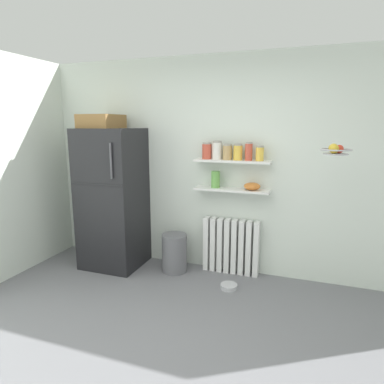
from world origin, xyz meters
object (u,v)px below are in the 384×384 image
object	(u,v)px
storage_jar_3	(238,152)
pet_food_bowl	(229,286)
trash_bin	(174,253)
radiator	(231,246)
storage_jar_0	(207,151)
storage_jar_5	(260,153)
shelf_bowl	(252,186)
storage_jar_4	(249,151)
hanging_fruit_basket	(336,150)
storage_jar_2	(227,152)
refrigerator	(112,196)
storage_jar_1	(217,150)
vase	(216,179)

from	to	relation	value
storage_jar_3	pet_food_bowl	bearing A→B (deg)	-86.85
trash_bin	pet_food_bowl	xyz separation A→B (m)	(0.75, -0.23, -0.21)
radiator	storage_jar_3	distance (m)	1.15
storage_jar_0	storage_jar_5	distance (m)	0.62
shelf_bowl	pet_food_bowl	distance (m)	1.16
storage_jar_0	storage_jar_4	distance (m)	0.49
pet_food_bowl	hanging_fruit_basket	bearing A→B (deg)	-3.45
storage_jar_2	refrigerator	bearing A→B (deg)	-171.15
refrigerator	pet_food_bowl	size ratio (longest dim) A/B	10.23
storage_jar_0	storage_jar_5	bearing A→B (deg)	-0.00
storage_jar_2	storage_jar_5	distance (m)	0.37
storage_jar_4	hanging_fruit_basket	distance (m)	0.99
storage_jar_5	shelf_bowl	size ratio (longest dim) A/B	0.90
storage_jar_5	storage_jar_0	bearing A→B (deg)	180.00
trash_bin	pet_food_bowl	distance (m)	0.81
radiator	storage_jar_1	xyz separation A→B (m)	(-0.19, -0.03, 1.17)
refrigerator	storage_jar_1	xyz separation A→B (m)	(1.30, 0.22, 0.59)
storage_jar_4	trash_bin	world-z (taller)	storage_jar_4
vase	storage_jar_5	bearing A→B (deg)	-0.00
storage_jar_1	shelf_bowl	xyz separation A→B (m)	(0.42, 0.00, -0.40)
storage_jar_1	hanging_fruit_basket	xyz separation A→B (m)	(1.24, -0.46, 0.07)
storage_jar_5	trash_bin	bearing A→B (deg)	-170.04
storage_jar_1	vase	world-z (taller)	storage_jar_1
radiator	vase	world-z (taller)	vase
storage_jar_4	trash_bin	xyz separation A→B (m)	(-0.85, -0.17, -1.26)
refrigerator	storage_jar_4	world-z (taller)	refrigerator
storage_jar_4	hanging_fruit_basket	world-z (taller)	hanging_fruit_basket
storage_jar_3	storage_jar_5	bearing A→B (deg)	-0.00
refrigerator	shelf_bowl	world-z (taller)	refrigerator
storage_jar_4	vase	distance (m)	0.51
shelf_bowl	storage_jar_0	bearing A→B (deg)	180.00
radiator	storage_jar_4	distance (m)	1.18
shelf_bowl	vase	bearing A→B (deg)	180.00
storage_jar_2	storage_jar_4	size ratio (longest dim) A/B	0.87
storage_jar_2	shelf_bowl	world-z (taller)	storage_jar_2
storage_jar_3	storage_jar_4	size ratio (longest dim) A/B	0.89
refrigerator	storage_jar_4	bearing A→B (deg)	7.56
refrigerator	radiator	distance (m)	1.61
storage_jar_5	vase	bearing A→B (deg)	180.00
storage_jar_4	trash_bin	bearing A→B (deg)	-168.63
trash_bin	refrigerator	bearing A→B (deg)	-176.46
refrigerator	hanging_fruit_basket	world-z (taller)	refrigerator
storage_jar_4	radiator	bearing A→B (deg)	170.81
storage_jar_1	shelf_bowl	world-z (taller)	storage_jar_1
vase	hanging_fruit_basket	world-z (taller)	hanging_fruit_basket
storage_jar_3	trash_bin	size ratio (longest dim) A/B	0.39
shelf_bowl	hanging_fruit_basket	world-z (taller)	hanging_fruit_basket
radiator	trash_bin	distance (m)	0.70
storage_jar_1	shelf_bowl	distance (m)	0.58
shelf_bowl	pet_food_bowl	bearing A→B (deg)	-111.11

